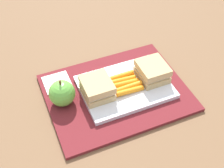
# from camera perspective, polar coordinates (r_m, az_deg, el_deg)

# --- Properties ---
(ground_plane) EXTENTS (2.40, 2.40, 0.00)m
(ground_plane) POSITION_cam_1_polar(r_m,az_deg,el_deg) (0.81, 0.82, -1.83)
(ground_plane) COLOR brown
(lunchbag_mat) EXTENTS (0.36, 0.28, 0.01)m
(lunchbag_mat) POSITION_cam_1_polar(r_m,az_deg,el_deg) (0.80, 0.82, -1.59)
(lunchbag_mat) COLOR maroon
(lunchbag_mat) RESTS_ON ground_plane
(food_tray) EXTENTS (0.23, 0.17, 0.01)m
(food_tray) POSITION_cam_1_polar(r_m,az_deg,el_deg) (0.80, 2.47, -0.55)
(food_tray) COLOR white
(food_tray) RESTS_ON lunchbag_mat
(sandwich_half_left) EXTENTS (0.07, 0.08, 0.04)m
(sandwich_half_left) POSITION_cam_1_polar(r_m,az_deg,el_deg) (0.81, 7.55, 2.37)
(sandwich_half_left) COLOR tan
(sandwich_half_left) RESTS_ON food_tray
(sandwich_half_right) EXTENTS (0.07, 0.08, 0.04)m
(sandwich_half_right) POSITION_cam_1_polar(r_m,az_deg,el_deg) (0.76, -2.81, -0.74)
(sandwich_half_right) COLOR tan
(sandwich_half_right) RESTS_ON food_tray
(carrot_sticks_bundle) EXTENTS (0.08, 0.07, 0.02)m
(carrot_sticks_bundle) POSITION_cam_1_polar(r_m,az_deg,el_deg) (0.79, 2.47, 0.09)
(carrot_sticks_bundle) COLOR orange
(carrot_sticks_bundle) RESTS_ON food_tray
(apple) EXTENTS (0.07, 0.07, 0.08)m
(apple) POSITION_cam_1_polar(r_m,az_deg,el_deg) (0.76, -9.31, -1.71)
(apple) COLOR #66B742
(apple) RESTS_ON lunchbag_mat
(paper_napkin) EXTENTS (0.07, 0.07, 0.00)m
(paper_napkin) POSITION_cam_1_polar(r_m,az_deg,el_deg) (0.83, -10.21, 0.27)
(paper_napkin) COLOR white
(paper_napkin) RESTS_ON lunchbag_mat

